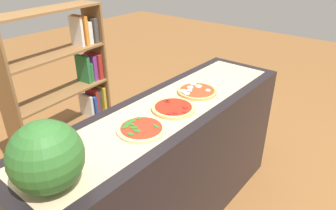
{
  "coord_description": "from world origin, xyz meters",
  "views": [
    {
      "loc": [
        -1.29,
        -1.05,
        1.82
      ],
      "look_at": [
        0.0,
        0.0,
        0.97
      ],
      "focal_mm": 32.84,
      "sensor_mm": 36.0,
      "label": 1
    }
  ],
  "objects": [
    {
      "name": "pizza_spinach_0",
      "position": [
        -0.29,
        -0.05,
        0.96
      ],
      "size": [
        0.27,
        0.27,
        0.02
      ],
      "color": "#E5C17F",
      "rests_on": "parchment_paper"
    },
    {
      "name": "counter",
      "position": [
        0.0,
        0.0,
        0.47
      ],
      "size": [
        2.05,
        0.56,
        0.95
      ],
      "primitive_type": "cube",
      "color": "black",
      "rests_on": "ground_plane"
    },
    {
      "name": "watermelon",
      "position": [
        -0.84,
        -0.07,
        1.09
      ],
      "size": [
        0.3,
        0.3,
        0.3
      ],
      "primitive_type": "sphere",
      "color": "#2D6628",
      "rests_on": "counter"
    },
    {
      "name": "pizza_mozzarella_2",
      "position": [
        0.29,
        -0.02,
        0.96
      ],
      "size": [
        0.26,
        0.26,
        0.03
      ],
      "color": "tan",
      "rests_on": "parchment_paper"
    },
    {
      "name": "pizza_pepperoni_1",
      "position": [
        -0.0,
        -0.04,
        0.96
      ],
      "size": [
        0.27,
        0.27,
        0.03
      ],
      "color": "#DBB26B",
      "rests_on": "parchment_paper"
    },
    {
      "name": "bookshelf",
      "position": [
        0.12,
        1.18,
        0.66
      ],
      "size": [
        0.95,
        0.34,
        1.41
      ],
      "color": "brown",
      "rests_on": "ground_plane"
    },
    {
      "name": "parchment_paper",
      "position": [
        0.0,
        0.0,
        0.95
      ],
      "size": [
        1.91,
        0.42,
        0.0
      ],
      "primitive_type": "cube",
      "color": "tan",
      "rests_on": "counter"
    }
  ]
}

